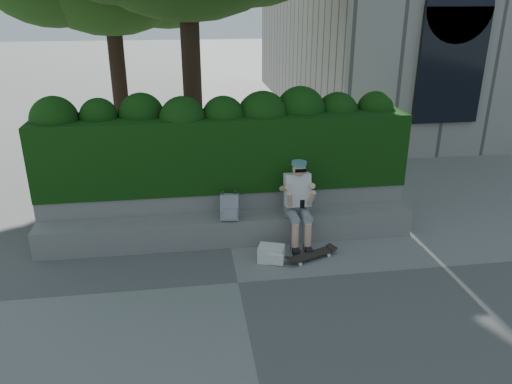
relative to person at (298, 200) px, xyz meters
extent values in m
plane|color=slate|center=(-1.08, -1.07, -0.75)|extent=(80.00, 80.00, 0.00)
cube|color=gray|center=(-1.08, 0.18, -0.53)|extent=(6.00, 0.45, 0.45)
cube|color=gray|center=(-1.08, 0.66, -0.38)|extent=(6.00, 0.50, 0.75)
cube|color=black|center=(-1.08, 0.88, 0.60)|extent=(6.00, 1.00, 1.20)
cylinder|color=black|center=(-1.50, 3.43, 1.07)|extent=(0.39, 0.39, 3.65)
cylinder|color=black|center=(-3.19, 5.27, 0.77)|extent=(0.37, 0.37, 3.05)
cube|color=gray|center=(0.00, 0.13, -0.19)|extent=(0.36, 0.26, 0.22)
cube|color=silver|center=(0.00, 0.06, 0.15)|extent=(0.40, 0.32, 0.55)
sphere|color=tan|center=(0.00, -0.01, 0.51)|extent=(0.21, 0.21, 0.21)
cylinder|color=teal|center=(0.00, 0.01, 0.60)|extent=(0.23, 0.23, 0.06)
cube|color=black|center=(0.00, -0.29, 0.05)|extent=(0.07, 0.02, 0.13)
cylinder|color=tan|center=(-0.10, -0.31, -0.51)|extent=(0.11, 0.11, 0.47)
cylinder|color=tan|center=(0.10, -0.31, -0.51)|extent=(0.11, 0.11, 0.47)
cube|color=black|center=(-0.10, -0.37, -0.70)|extent=(0.10, 0.26, 0.10)
cube|color=black|center=(0.10, -0.37, -0.70)|extent=(0.10, 0.26, 0.10)
cube|color=black|center=(0.11, -0.55, -0.68)|extent=(0.78, 0.46, 0.02)
cylinder|color=silver|center=(-0.11, -0.73, -0.73)|extent=(0.06, 0.05, 0.05)
cylinder|color=silver|center=(-0.17, -0.58, -0.73)|extent=(0.06, 0.05, 0.05)
cylinder|color=silver|center=(0.39, -0.53, -0.73)|extent=(0.06, 0.05, 0.05)
cylinder|color=silver|center=(0.32, -0.38, -0.73)|extent=(0.06, 0.05, 0.05)
cube|color=#A8A8AD|center=(-1.07, 0.08, -0.09)|extent=(0.30, 0.20, 0.42)
cube|color=silver|center=(-0.51, -0.52, -0.63)|extent=(0.44, 0.38, 0.24)
camera|label=1|loc=(-1.69, -7.05, 3.01)|focal=35.00mm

